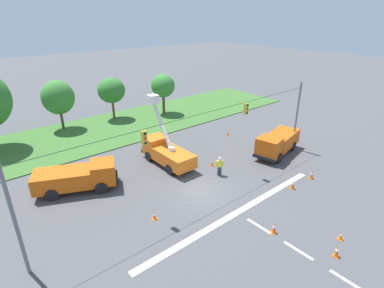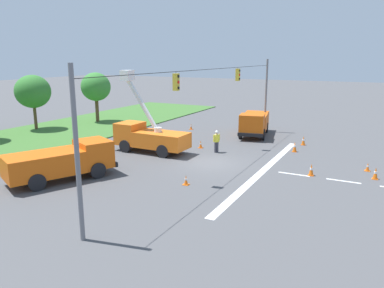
% 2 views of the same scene
% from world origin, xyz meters
% --- Properties ---
extents(ground_plane, '(200.00, 200.00, 0.00)m').
position_xyz_m(ground_plane, '(0.00, 0.00, 0.00)').
color(ground_plane, '#4C4C4F').
extents(grass_verge, '(56.00, 12.00, 0.10)m').
position_xyz_m(grass_verge, '(0.00, 18.00, 0.05)').
color(grass_verge, '#3D6B2D').
rests_on(grass_verge, ground).
extents(lane_markings, '(17.60, 15.25, 0.01)m').
position_xyz_m(lane_markings, '(0.00, -5.31, 0.00)').
color(lane_markings, silver).
rests_on(lane_markings, ground).
extents(signal_gantry, '(26.20, 0.33, 7.20)m').
position_xyz_m(signal_gantry, '(-0.03, -0.00, 4.25)').
color(signal_gantry, slate).
rests_on(signal_gantry, ground).
extents(tree_centre, '(3.81, 3.60, 6.12)m').
position_xyz_m(tree_centre, '(-3.79, 21.66, 4.07)').
color(tree_centre, brown).
rests_on(tree_centre, ground).
extents(tree_east, '(3.60, 3.45, 5.65)m').
position_xyz_m(tree_east, '(2.93, 21.29, 3.96)').
color(tree_east, brown).
rests_on(tree_east, ground).
extents(tree_far_east, '(3.22, 3.41, 5.69)m').
position_xyz_m(tree_far_east, '(9.50, 18.80, 4.05)').
color(tree_far_east, brown).
rests_on(tree_far_east, ground).
extents(utility_truck_bucket_lift, '(2.34, 6.17, 6.39)m').
position_xyz_m(utility_truck_bucket_lift, '(0.62, 5.80, 1.34)').
color(utility_truck_bucket_lift, orange).
rests_on(utility_truck_bucket_lift, ground).
extents(utility_truck_support_near, '(6.85, 4.87, 2.20)m').
position_xyz_m(utility_truck_support_near, '(-7.57, 6.64, 1.20)').
color(utility_truck_support_near, '#D6560F').
rests_on(utility_truck_support_near, ground).
extents(utility_truck_support_far, '(6.64, 3.47, 2.34)m').
position_xyz_m(utility_truck_support_far, '(10.58, 0.32, 1.26)').
color(utility_truck_support_far, '#D6560F').
rests_on(utility_truck_support_far, ground).
extents(road_worker, '(0.60, 0.39, 1.77)m').
position_xyz_m(road_worker, '(2.91, 0.92, 1.00)').
color(road_worker, '#383842').
rests_on(road_worker, ground).
extents(traffic_cone_foreground_left, '(0.36, 0.36, 0.78)m').
position_xyz_m(traffic_cone_foreground_left, '(0.22, -6.86, 0.39)').
color(traffic_cone_foreground_left, orange).
rests_on(traffic_cone_foreground_left, ground).
extents(traffic_cone_foreground_right, '(0.36, 0.36, 0.83)m').
position_xyz_m(traffic_cone_foreground_right, '(5.93, -4.57, 0.41)').
color(traffic_cone_foreground_right, orange).
rests_on(traffic_cone_foreground_right, ground).
extents(traffic_cone_mid_left, '(0.36, 0.36, 0.80)m').
position_xyz_m(traffic_cone_mid_left, '(8.66, -4.72, 0.40)').
color(traffic_cone_mid_left, orange).
rests_on(traffic_cone_mid_left, ground).
extents(traffic_cone_mid_right, '(0.36, 0.36, 0.76)m').
position_xyz_m(traffic_cone_mid_right, '(1.30, -10.53, 0.38)').
color(traffic_cone_mid_right, orange).
rests_on(traffic_cone_mid_right, ground).
extents(traffic_cone_near_bucket, '(0.36, 0.36, 0.60)m').
position_xyz_m(traffic_cone_near_bucket, '(-5.01, -0.58, 0.29)').
color(traffic_cone_near_bucket, orange).
rests_on(traffic_cone_near_bucket, ground).
extents(traffic_cone_lane_edge_a, '(0.36, 0.36, 0.63)m').
position_xyz_m(traffic_cone_lane_edge_a, '(10.54, 7.14, 0.30)').
color(traffic_cone_lane_edge_a, orange).
rests_on(traffic_cone_lane_edge_a, ground).
extents(traffic_cone_lane_edge_b, '(0.36, 0.36, 0.58)m').
position_xyz_m(traffic_cone_lane_edge_b, '(2.94, -10.02, 0.27)').
color(traffic_cone_lane_edge_b, orange).
rests_on(traffic_cone_lane_edge_b, ground).
extents(traffic_cone_far_left, '(0.36, 0.36, 0.65)m').
position_xyz_m(traffic_cone_far_left, '(3.66, 2.67, 0.32)').
color(traffic_cone_far_left, orange).
rests_on(traffic_cone_far_left, ground).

